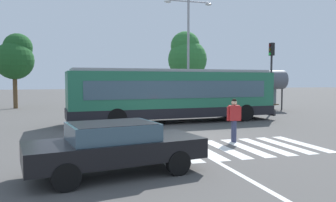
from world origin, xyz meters
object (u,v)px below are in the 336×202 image
(traffic_light_far_corner, at_px, (271,67))
(bus_stop_shelter, at_px, (261,80))
(pedestrian_crossing_street, at_px, (234,118))
(parked_car_white, at_px, (105,101))
(background_tree_left, at_px, (15,57))
(foreground_sedan, at_px, (115,145))
(city_transit_bus, at_px, (174,95))
(parked_car_champagne, at_px, (138,101))
(background_tree_right, at_px, (187,56))
(parked_car_blue, at_px, (171,100))
(twin_arm_street_lamp, at_px, (188,43))

(traffic_light_far_corner, height_order, bus_stop_shelter, traffic_light_far_corner)
(pedestrian_crossing_street, xyz_separation_m, parked_car_white, (-3.62, 14.82, -0.20))
(pedestrian_crossing_street, xyz_separation_m, background_tree_left, (-10.75, 19.37, 3.48))
(foreground_sedan, bearing_deg, city_transit_bus, 64.31)
(parked_car_champagne, height_order, traffic_light_far_corner, traffic_light_far_corner)
(traffic_light_far_corner, bearing_deg, city_transit_bus, -164.22)
(traffic_light_far_corner, height_order, background_tree_left, background_tree_left)
(parked_car_white, relative_size, background_tree_right, 0.59)
(traffic_light_far_corner, relative_size, bus_stop_shelter, 1.26)
(parked_car_blue, distance_m, bus_stop_shelter, 7.52)
(parked_car_white, bearing_deg, traffic_light_far_corner, -28.08)
(traffic_light_far_corner, height_order, background_tree_right, background_tree_right)
(pedestrian_crossing_street, distance_m, background_tree_left, 22.42)
(background_tree_right, bearing_deg, background_tree_left, -169.29)
(foreground_sedan, relative_size, traffic_light_far_corner, 0.93)
(foreground_sedan, height_order, parked_car_blue, same)
(bus_stop_shelter, bearing_deg, background_tree_right, 103.29)
(city_transit_bus, xyz_separation_m, parked_car_champagne, (-0.52, 8.20, -0.82))
(bus_stop_shelter, bearing_deg, city_transit_bus, -150.23)
(city_transit_bus, height_order, background_tree_left, background_tree_left)
(foreground_sedan, xyz_separation_m, parked_car_champagne, (4.16, 17.94, 0.00))
(city_transit_bus, distance_m, background_tree_right, 17.56)
(parked_car_white, height_order, twin_arm_street_lamp, twin_arm_street_lamp)
(parked_car_blue, bearing_deg, background_tree_left, 160.18)
(foreground_sedan, height_order, parked_car_white, same)
(parked_car_white, relative_size, twin_arm_street_lamp, 0.50)
(parked_car_white, bearing_deg, background_tree_right, 38.60)
(pedestrian_crossing_street, distance_m, parked_car_champagne, 14.83)
(traffic_light_far_corner, height_order, twin_arm_street_lamp, twin_arm_street_lamp)
(pedestrian_crossing_street, distance_m, foreground_sedan, 5.97)
(pedestrian_crossing_street, distance_m, parked_car_white, 15.26)
(traffic_light_far_corner, distance_m, background_tree_right, 13.89)
(twin_arm_street_lamp, relative_size, background_tree_right, 1.17)
(city_transit_bus, height_order, parked_car_champagne, city_transit_bus)
(parked_car_white, xyz_separation_m, background_tree_right, (9.67, 7.72, 4.36))
(background_tree_left, bearing_deg, pedestrian_crossing_street, -60.98)
(bus_stop_shelter, bearing_deg, traffic_light_far_corner, -109.61)
(city_transit_bus, xyz_separation_m, bus_stop_shelter, (8.99, 5.14, 0.83))
(city_transit_bus, relative_size, pedestrian_crossing_street, 7.20)
(city_transit_bus, relative_size, background_tree_right, 1.59)
(pedestrian_crossing_street, xyz_separation_m, foreground_sedan, (-5.07, -3.14, -0.20))
(background_tree_left, bearing_deg, parked_car_white, -32.54)
(traffic_light_far_corner, distance_m, twin_arm_street_lamp, 7.30)
(background_tree_left, xyz_separation_m, background_tree_right, (16.80, 3.18, 0.68))
(parked_car_blue, bearing_deg, twin_arm_street_lamp, -19.81)
(city_transit_bus, height_order, bus_stop_shelter, bus_stop_shelter)
(foreground_sedan, xyz_separation_m, background_tree_right, (11.12, 25.69, 4.36))
(parked_car_blue, bearing_deg, background_tree_right, 62.02)
(pedestrian_crossing_street, distance_m, twin_arm_street_lamp, 15.39)
(parked_car_blue, relative_size, twin_arm_street_lamp, 0.51)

